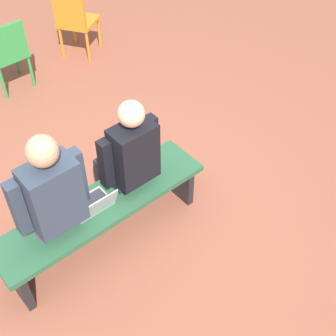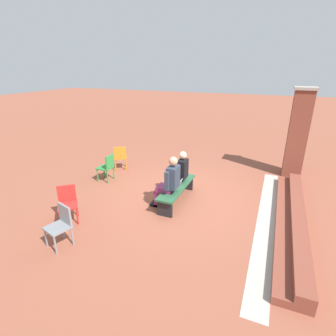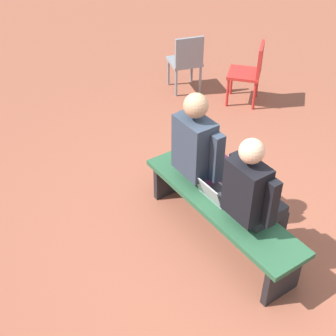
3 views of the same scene
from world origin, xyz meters
name	(u,v)px [view 1 (image 1 of 3)]	position (x,y,z in m)	size (l,w,h in m)	color
ground_plane	(125,227)	(0.00, 0.00, 0.00)	(60.00, 60.00, 0.00)	brown
bench	(102,211)	(0.19, -0.01, 0.35)	(1.80, 0.44, 0.45)	#285638
person_student	(127,158)	(-0.13, -0.08, 0.70)	(0.51, 0.65, 1.30)	#232328
person_adult	(49,198)	(0.56, -0.08, 0.73)	(0.56, 0.71, 1.37)	#7F2D5B
laptop	(93,205)	(0.26, 0.00, 0.50)	(0.32, 0.29, 0.21)	#9EA0A5
plastic_chair_far_left	(7,52)	(-0.27, -2.50, 0.48)	(0.43, 0.43, 0.84)	#2D893D
plastic_chair_far_right	(75,20)	(-1.24, -2.64, 0.48)	(0.58, 0.58, 0.84)	orange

